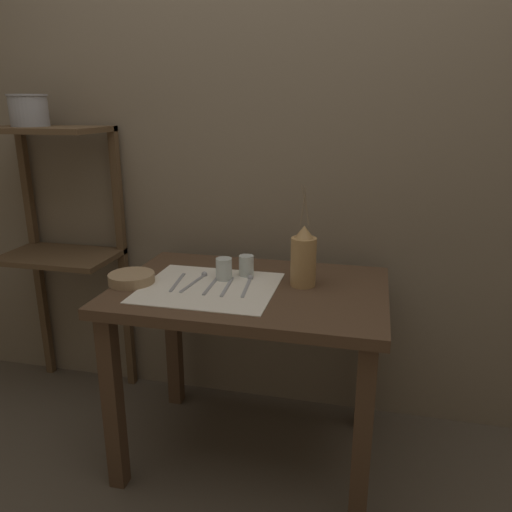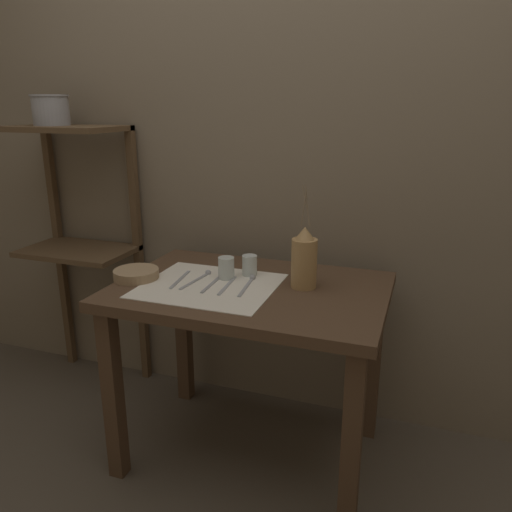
# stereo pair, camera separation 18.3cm
# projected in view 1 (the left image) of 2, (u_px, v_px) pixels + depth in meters

# --- Properties ---
(ground_plane) EXTENTS (12.00, 12.00, 0.00)m
(ground_plane) POSITION_uv_depth(u_px,v_px,m) (251.00, 452.00, 2.08)
(ground_plane) COLOR brown
(stone_wall_back) EXTENTS (7.00, 0.06, 2.40)m
(stone_wall_back) POSITION_uv_depth(u_px,v_px,m) (275.00, 151.00, 2.16)
(stone_wall_back) COLOR #7A6B56
(stone_wall_back) RESTS_ON ground_plane
(wooden_table) EXTENTS (1.01, 0.69, 0.74)m
(wooden_table) POSITION_uv_depth(u_px,v_px,m) (250.00, 315.00, 1.90)
(wooden_table) COLOR #4C3523
(wooden_table) RESTS_ON ground_plane
(wooden_shelf_unit) EXTENTS (0.52, 0.33, 1.30)m
(wooden_shelf_unit) POSITION_uv_depth(u_px,v_px,m) (61.00, 216.00, 2.30)
(wooden_shelf_unit) COLOR brown
(wooden_shelf_unit) RESTS_ON ground_plane
(linen_cloth) EXTENTS (0.49, 0.44, 0.00)m
(linen_cloth) POSITION_uv_depth(u_px,v_px,m) (209.00, 287.00, 1.85)
(linen_cloth) COLOR silver
(linen_cloth) RESTS_ON wooden_table
(pitcher_with_flowers) EXTENTS (0.09, 0.09, 0.38)m
(pitcher_with_flowers) POSITION_uv_depth(u_px,v_px,m) (303.00, 258.00, 1.85)
(pitcher_with_flowers) COLOR #A87F4C
(pitcher_with_flowers) RESTS_ON wooden_table
(wooden_bowl) EXTENTS (0.17, 0.17, 0.04)m
(wooden_bowl) POSITION_uv_depth(u_px,v_px,m) (132.00, 278.00, 1.89)
(wooden_bowl) COLOR #9E7F5B
(wooden_bowl) RESTS_ON wooden_table
(glass_tumbler_near) EXTENTS (0.06, 0.06, 0.08)m
(glass_tumbler_near) POSITION_uv_depth(u_px,v_px,m) (224.00, 269.00, 1.92)
(glass_tumbler_near) COLOR silver
(glass_tumbler_near) RESTS_ON wooden_table
(glass_tumbler_far) EXTENTS (0.06, 0.06, 0.08)m
(glass_tumbler_far) POSITION_uv_depth(u_px,v_px,m) (246.00, 266.00, 1.97)
(glass_tumbler_far) COLOR silver
(glass_tumbler_far) RESTS_ON wooden_table
(fork_inner) EXTENTS (0.04, 0.20, 0.00)m
(fork_inner) POSITION_uv_depth(u_px,v_px,m) (177.00, 282.00, 1.90)
(fork_inner) COLOR #939399
(fork_inner) RESTS_ON wooden_table
(spoon_inner) EXTENTS (0.04, 0.21, 0.02)m
(spoon_inner) POSITION_uv_depth(u_px,v_px,m) (200.00, 278.00, 1.94)
(spoon_inner) COLOR #939399
(spoon_inner) RESTS_ON wooden_table
(fork_outer) EXTENTS (0.02, 0.20, 0.00)m
(fork_outer) POSITION_uv_depth(u_px,v_px,m) (211.00, 285.00, 1.86)
(fork_outer) COLOR #939399
(fork_outer) RESTS_ON wooden_table
(knife_center) EXTENTS (0.03, 0.20, 0.00)m
(knife_center) POSITION_uv_depth(u_px,v_px,m) (227.00, 287.00, 1.85)
(knife_center) COLOR #939399
(knife_center) RESTS_ON wooden_table
(spoon_outer) EXTENTS (0.04, 0.21, 0.02)m
(spoon_outer) POSITION_uv_depth(u_px,v_px,m) (249.00, 281.00, 1.90)
(spoon_outer) COLOR #939399
(spoon_outer) RESTS_ON wooden_table
(metal_pot_large) EXTENTS (0.17, 0.17, 0.13)m
(metal_pot_large) POSITION_uv_depth(u_px,v_px,m) (29.00, 109.00, 2.14)
(metal_pot_large) COLOR #939399
(metal_pot_large) RESTS_ON wooden_shelf_unit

